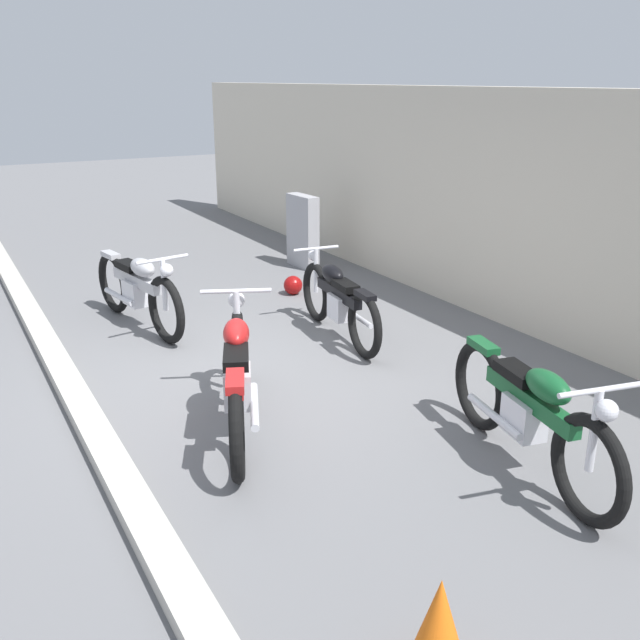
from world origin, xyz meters
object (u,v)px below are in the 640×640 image
object	(u,v)px
motorcycle_black	(338,300)
motorcycle_silver	(138,289)
helmet	(293,285)
motorcycle_red	(238,375)
stone_marker	(303,231)
motorcycle_green	(530,413)
traffic_cone	(439,627)

from	to	relation	value
motorcycle_black	motorcycle_silver	size ratio (longest dim) A/B	0.94
helmet	motorcycle_red	size ratio (longest dim) A/B	0.12
stone_marker	motorcycle_black	xyz separation A→B (m)	(2.95, -1.13, -0.12)
motorcycle_red	motorcycle_green	distance (m)	2.28
stone_marker	helmet	size ratio (longest dim) A/B	4.32
motorcycle_black	motorcycle_green	size ratio (longest dim) A/B	0.95
traffic_cone	motorcycle_red	size ratio (longest dim) A/B	0.26
motorcycle_red	motorcycle_silver	distance (m)	2.90
motorcycle_silver	motorcycle_green	distance (m)	4.80
motorcycle_red	motorcycle_silver	xyz separation A→B (m)	(-2.90, -0.00, -0.02)
helmet	motorcycle_green	world-z (taller)	motorcycle_green
motorcycle_black	stone_marker	bearing A→B (deg)	-14.37
motorcycle_silver	motorcycle_green	xyz separation A→B (m)	(4.53, 1.60, -0.00)
stone_marker	helmet	distance (m)	1.54
stone_marker	motorcycle_black	size ratio (longest dim) A/B	0.55
helmet	traffic_cone	world-z (taller)	traffic_cone
stone_marker	motorcycle_silver	world-z (taller)	stone_marker
motorcycle_black	motorcycle_silver	world-z (taller)	motorcycle_silver
stone_marker	motorcycle_red	xyz separation A→B (m)	(4.43, -2.95, -0.07)
stone_marker	helmet	bearing A→B (deg)	-33.15
motorcycle_red	motorcycle_green	bearing A→B (deg)	-112.06
helmet	motorcycle_red	distance (m)	3.86
stone_marker	motorcycle_silver	distance (m)	3.33
traffic_cone	motorcycle_red	xyz separation A→B (m)	(-2.82, 0.17, 0.21)
helmet	motorcycle_black	size ratio (longest dim) A/B	0.13
stone_marker	motorcycle_black	bearing A→B (deg)	-20.91
helmet	motorcycle_silver	size ratio (longest dim) A/B	0.12
motorcycle_black	motorcycle_silver	bearing A→B (deg)	58.68
stone_marker	motorcycle_silver	bearing A→B (deg)	-62.75
motorcycle_black	traffic_cone	bearing A→B (deg)	161.62
stone_marker	motorcycle_black	distance (m)	3.16
traffic_cone	motorcycle_green	world-z (taller)	motorcycle_green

